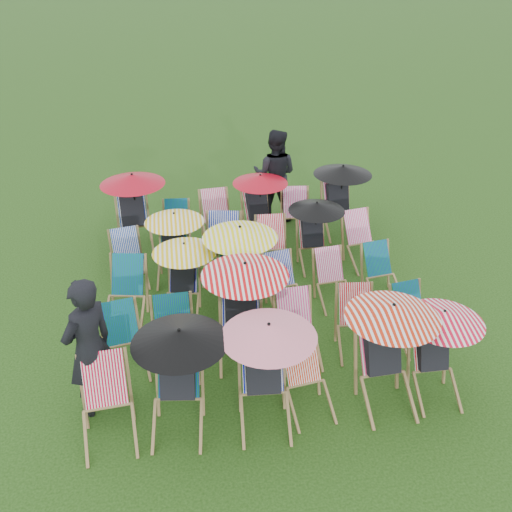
{
  "coord_description": "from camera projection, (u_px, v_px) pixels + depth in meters",
  "views": [
    {
      "loc": [
        -1.15,
        -7.31,
        5.29
      ],
      "look_at": [
        0.0,
        0.16,
        0.9
      ],
      "focal_mm": 40.0,
      "sensor_mm": 36.0,
      "label": 1
    }
  ],
  "objects": [
    {
      "name": "deckchair_12",
      "position": [
        125.0,
        293.0,
        8.63
      ],
      "size": [
        0.76,
        0.95,
        0.93
      ],
      "rotation": [
        0.0,
        0.0,
        -0.19
      ],
      "color": "olive",
      "rests_on": "ground"
    },
    {
      "name": "deckchair_15",
      "position": [
        284.0,
        284.0,
        8.95
      ],
      "size": [
        0.67,
        0.83,
        0.82
      ],
      "rotation": [
        0.0,
        0.0,
        0.18
      ],
      "color": "olive",
      "rests_on": "ground"
    },
    {
      "name": "deckchair_1",
      "position": [
        178.0,
        379.0,
        6.65
      ],
      "size": [
        1.13,
        1.2,
        1.34
      ],
      "rotation": [
        0.0,
        0.0,
        -0.13
      ],
      "color": "olive",
      "rests_on": "ground"
    },
    {
      "name": "deckchair_27",
      "position": [
        260.0,
        206.0,
        10.87
      ],
      "size": [
        1.05,
        1.14,
        1.24
      ],
      "rotation": [
        0.0,
        0.0,
        0.18
      ],
      "color": "olive",
      "rests_on": "ground"
    },
    {
      "name": "deckchair_19",
      "position": [
        173.0,
        246.0,
        9.59
      ],
      "size": [
        1.0,
        1.06,
        1.18
      ],
      "rotation": [
        0.0,
        0.0,
        -0.14
      ],
      "color": "olive",
      "rests_on": "ground"
    },
    {
      "name": "deckchair_22",
      "position": [
        315.0,
        233.0,
        9.98
      ],
      "size": [
        0.98,
        1.02,
        1.17
      ],
      "rotation": [
        0.0,
        0.0,
        0.02
      ],
      "color": "olive",
      "rests_on": "ground"
    },
    {
      "name": "deckchair_5",
      "position": [
        437.0,
        353.0,
        7.17
      ],
      "size": [
        1.02,
        1.06,
        1.21
      ],
      "rotation": [
        0.0,
        0.0,
        -0.01
      ],
      "color": "olive",
      "rests_on": "ground"
    },
    {
      "name": "person_rear",
      "position": [
        275.0,
        175.0,
        11.5
      ],
      "size": [
        1.1,
        0.99,
        1.87
      ],
      "primitive_type": "imported",
      "rotation": [
        0.0,
        0.0,
        2.77
      ],
      "color": "black",
      "rests_on": "ground"
    },
    {
      "name": "deckchair_4",
      "position": [
        388.0,
        354.0,
        7.01
      ],
      "size": [
        1.16,
        1.22,
        1.38
      ],
      "rotation": [
        0.0,
        0.0,
        0.05
      ],
      "color": "olive",
      "rests_on": "ground"
    },
    {
      "name": "deckchair_17",
      "position": [
        383.0,
        274.0,
        9.22
      ],
      "size": [
        0.65,
        0.83,
        0.82
      ],
      "rotation": [
        0.0,
        0.0,
        0.15
      ],
      "color": "olive",
      "rests_on": "ground"
    },
    {
      "name": "deckchair_14",
      "position": [
        238.0,
        268.0,
        8.78
      ],
      "size": [
        1.16,
        1.21,
        1.37
      ],
      "rotation": [
        0.0,
        0.0,
        -0.05
      ],
      "color": "olive",
      "rests_on": "ground"
    },
    {
      "name": "deckchair_11",
      "position": [
        414.0,
        319.0,
        8.16
      ],
      "size": [
        0.66,
        0.83,
        0.83
      ],
      "rotation": [
        0.0,
        0.0,
        0.16
      ],
      "color": "olive",
      "rests_on": "ground"
    },
    {
      "name": "deckchair_25",
      "position": [
        176.0,
        227.0,
        10.65
      ],
      "size": [
        0.61,
        0.8,
        0.83
      ],
      "rotation": [
        0.0,
        0.0,
        -0.09
      ],
      "color": "olive",
      "rests_on": "ground"
    },
    {
      "name": "deckchair_23",
      "position": [
        363.0,
        241.0,
        10.11
      ],
      "size": [
        0.73,
        0.91,
        0.89
      ],
      "rotation": [
        0.0,
        0.0,
        0.18
      ],
      "color": "olive",
      "rests_on": "ground"
    },
    {
      "name": "deckchair_26",
      "position": [
        217.0,
        219.0,
        10.83
      ],
      "size": [
        0.68,
        0.9,
        0.92
      ],
      "rotation": [
        0.0,
        0.0,
        0.09
      ],
      "color": "olive",
      "rests_on": "ground"
    },
    {
      "name": "deckchair_10",
      "position": [
        357.0,
        323.0,
        8.03
      ],
      "size": [
        0.65,
        0.85,
        0.87
      ],
      "rotation": [
        0.0,
        0.0,
        -0.1
      ],
      "color": "olive",
      "rests_on": "ground"
    },
    {
      "name": "deckchair_18",
      "position": [
        129.0,
        259.0,
        9.59
      ],
      "size": [
        0.7,
        0.87,
        0.85
      ],
      "rotation": [
        0.0,
        0.0,
        0.19
      ],
      "color": "olive",
      "rests_on": "ground"
    },
    {
      "name": "deckchair_16",
      "position": [
        333.0,
        280.0,
        9.07
      ],
      "size": [
        0.61,
        0.8,
        0.81
      ],
      "rotation": [
        0.0,
        0.0,
        0.1
      ],
      "color": "olive",
      "rests_on": "ground"
    },
    {
      "name": "deckchair_28",
      "position": [
        296.0,
        215.0,
        10.99
      ],
      "size": [
        0.66,
        0.87,
        0.89
      ],
      "rotation": [
        0.0,
        0.0,
        -0.09
      ],
      "color": "olive",
      "rests_on": "ground"
    },
    {
      "name": "deckchair_20",
      "position": [
        222.0,
        249.0,
        9.74
      ],
      "size": [
        0.83,
        1.03,
        1.01
      ],
      "rotation": [
        0.0,
        0.0,
        -0.19
      ],
      "color": "olive",
      "rests_on": "ground"
    },
    {
      "name": "deckchair_7",
      "position": [
        174.0,
        339.0,
        7.66
      ],
      "size": [
        0.65,
        0.88,
        0.94
      ],
      "rotation": [
        0.0,
        0.0,
        0.03
      ],
      "color": "olive",
      "rests_on": "ground"
    },
    {
      "name": "deckchair_2",
      "position": [
        265.0,
        373.0,
        6.73
      ],
      "size": [
        1.14,
        1.19,
        1.35
      ],
      "rotation": [
        0.0,
        0.0,
        -0.07
      ],
      "color": "olive",
      "rests_on": "ground"
    },
    {
      "name": "deckchair_0",
      "position": [
        107.0,
        406.0,
        6.6
      ],
      "size": [
        0.7,
        0.92,
        0.95
      ],
      "rotation": [
        0.0,
        0.0,
        0.09
      ],
      "color": "olive",
      "rests_on": "ground"
    },
    {
      "name": "deckchair_9",
      "position": [
        298.0,
        330.0,
        7.87
      ],
      "size": [
        0.63,
        0.85,
        0.9
      ],
      "rotation": [
        0.0,
        0.0,
        0.04
      ],
      "color": "olive",
      "rests_on": "ground"
    },
    {
      "name": "deckchair_29",
      "position": [
        340.0,
        198.0,
        11.06
      ],
      "size": [
        1.12,
        1.17,
        1.33
      ],
      "rotation": [
        0.0,
        0.0,
        0.02
      ],
      "color": "olive",
      "rests_on": "ground"
    },
    {
      "name": "person_left",
      "position": [
        89.0,
        348.0,
        6.77
      ],
      "size": [
        0.81,
        0.81,
        1.89
      ],
      "primitive_type": "imported",
      "rotation": [
        0.0,
        0.0,
        3.92
      ],
      "color": "black",
      "rests_on": "ground"
    },
    {
      "name": "deckchair_21",
      "position": [
        273.0,
        247.0,
        9.9
      ],
      "size": [
        0.63,
        0.85,
        0.9
      ],
      "rotation": [
        0.0,
        0.0,
        -0.04
      ],
      "color": "olive",
      "rests_on": "ground"
    },
    {
      "name": "deckchair_13",
      "position": [
        183.0,
        278.0,
        8.73
      ],
      "size": [
        0.98,
        1.04,
        1.16
      ],
      "rotation": [
        0.0,
        0.0,
        -0.18
      ],
      "color": "olive",
      "rests_on": "ground"
    },
    {
      "name": "deckchair_24",
      "position": [
        133.0,
        210.0,
        10.51
      ],
      "size": [
        1.18,
        1.25,
        1.4
      ],
      "rotation": [
        0.0,
        0.0,
        0.09
      ],
      "color": "olive",
      "rests_on": "ground"
    },
    {
      "name": "deckchair_3",
      "position": [
        308.0,
        382.0,
        7.02
      ],
      "size": [
        0.66,
        0.84,
        0.83
      ],
      "rotation": [
        0.0,
        0.0,
        0.15
      ],
      "color": "olive",
      "rests_on": "ground"
    },
    {
      "name": "deckchair_8",
      "position": [
        242.0,
        310.0,
        7.78
      ],
      "size": [
        1.2,
        1.26,
        1.42
      ],
      "rotation": [
        0.0,
        0.0,
        -0.1
      ],
      "color": "olive",
      "rests_on": "ground"
    },
    {
      "name": "ground",
      "position": [
        257.0,
        310.0,
        9.06
      ],
      "size": [
        100.0,
        100.0,
        0.0
      ],
      "primitive_type": "plane",
      "color": "#17320B",
      "rests_on": "ground"
    },
    {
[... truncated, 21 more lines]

